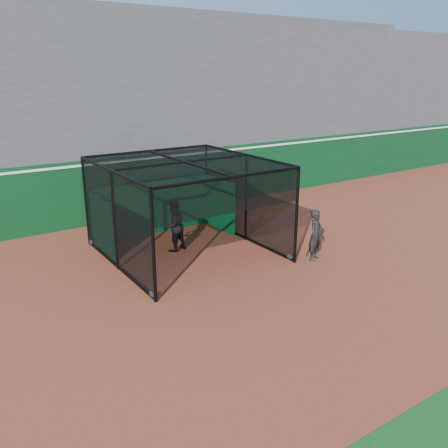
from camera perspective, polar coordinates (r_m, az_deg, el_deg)
ground at (r=12.45m, az=2.67°, el=-9.02°), size 120.00×120.00×0.00m
outfield_wall at (r=19.13m, az=-12.56°, el=4.31°), size 50.00×0.50×2.50m
grandstand at (r=22.23m, az=-16.85°, el=14.15°), size 50.00×7.85×8.95m
batting_cage at (r=15.04m, az=-4.64°, el=1.83°), size 4.82×5.21×2.98m
batter at (r=15.49m, az=-6.09°, el=-0.19°), size 0.96×0.82×1.71m
on_deck_player at (r=14.94m, az=10.95°, el=-1.31°), size 0.69×0.59×1.62m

